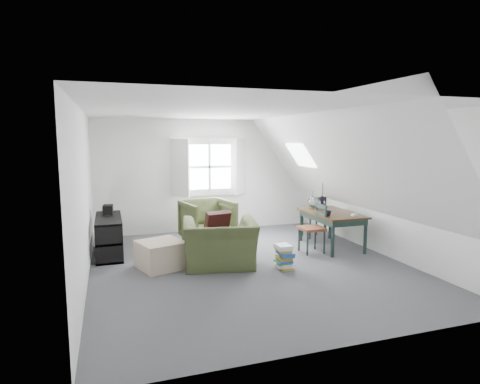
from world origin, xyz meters
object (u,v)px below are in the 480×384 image
object	(u,v)px
media_shelf	(109,238)
dining_chair_far	(314,216)
magazine_stack	(284,257)
ottoman	(161,255)
dining_chair_near	(314,227)
armchair_far	(208,242)
dining_table	(332,217)
armchair_near	(220,266)

from	to	relation	value
media_shelf	dining_chair_far	bearing A→B (deg)	-1.85
dining_chair_far	magazine_stack	xyz separation A→B (m)	(-1.46, -1.69, -0.27)
media_shelf	ottoman	bearing A→B (deg)	-54.47
ottoman	magazine_stack	size ratio (longest dim) A/B	1.69
dining_chair_near	media_shelf	bearing A→B (deg)	-114.66
armchair_far	media_shelf	size ratio (longest dim) A/B	0.71
magazine_stack	media_shelf	bearing A→B (deg)	147.67
ottoman	dining_table	size ratio (longest dim) A/B	0.48
media_shelf	magazine_stack	size ratio (longest dim) A/B	3.44
ottoman	dining_chair_near	size ratio (longest dim) A/B	0.74
armchair_far	dining_chair_far	world-z (taller)	dining_chair_far
armchair_far	magazine_stack	xyz separation A→B (m)	(0.77, -2.01, 0.19)
dining_chair_far	media_shelf	world-z (taller)	dining_chair_far
ottoman	magazine_stack	bearing A→B (deg)	-19.34
dining_chair_near	media_shelf	size ratio (longest dim) A/B	0.67
armchair_far	magazine_stack	world-z (taller)	armchair_far
armchair_near	dining_chair_near	xyz separation A→B (m)	(1.85, 0.25, 0.46)
dining_table	dining_chair_far	bearing A→B (deg)	86.88
dining_table	media_shelf	distance (m)	4.15
ottoman	dining_chair_far	distance (m)	3.50
armchair_near	ottoman	size ratio (longest dim) A/B	1.78
armchair_far	armchair_near	bearing A→B (deg)	-107.82
armchair_far	media_shelf	bearing A→B (deg)	178.37
armchair_far	dining_chair_far	size ratio (longest dim) A/B	1.07
dining_table	media_shelf	size ratio (longest dim) A/B	1.02
armchair_near	dining_table	size ratio (longest dim) A/B	0.86
dining_chair_far	magazine_stack	distance (m)	2.25
armchair_far	dining_chair_near	xyz separation A→B (m)	(1.67, -1.31, 0.46)
dining_chair_far	armchair_near	bearing A→B (deg)	6.00
armchair_near	ottoman	xyz separation A→B (m)	(-0.93, 0.21, 0.22)
magazine_stack	ottoman	bearing A→B (deg)	160.66
ottoman	armchair_far	bearing A→B (deg)	50.70
dining_chair_near	ottoman	bearing A→B (deg)	-98.33
dining_chair_far	magazine_stack	world-z (taller)	dining_chair_far
dining_table	media_shelf	world-z (taller)	media_shelf
dining_table	dining_chair_far	size ratio (longest dim) A/B	1.54
media_shelf	armchair_far	bearing A→B (deg)	7.79
dining_chair_far	magazine_stack	bearing A→B (deg)	27.98
armchair_far	dining_table	xyz separation A→B (m)	(2.18, -1.10, 0.59)
ottoman	dining_table	xyz separation A→B (m)	(3.28, 0.25, 0.37)
armchair_far	ottoman	world-z (taller)	ottoman
armchair_far	dining_table	size ratio (longest dim) A/B	0.69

